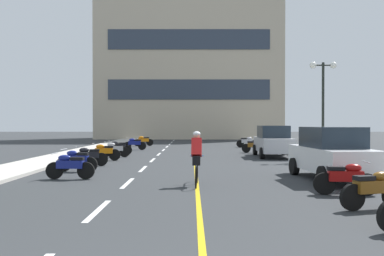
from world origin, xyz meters
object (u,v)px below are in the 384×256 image
Objects in this scene: street_lamp_mid at (323,88)px; motorcycle_12 at (247,142)px; motorcycle_9 at (118,147)px; parked_car_mid at (273,141)px; motorcycle_2 at (374,188)px; motorcycle_5 at (76,160)px; motorcycle_3 at (346,178)px; motorcycle_13 at (143,141)px; motorcycle_7 at (103,152)px; cyclist_rider at (196,157)px; motorcycle_8 at (114,149)px; motorcycle_4 at (69,166)px; motorcycle_6 at (88,156)px; motorcycle_10 at (254,146)px; parked_car_near at (331,153)px; motorcycle_11 at (134,144)px.

motorcycle_12 is at bearing 104.05° from street_lamp_mid.
parked_car_mid is at bearing -8.14° from motorcycle_9.
motorcycle_2 and motorcycle_5 have the same top height.
motorcycle_3 and motorcycle_13 have the same top height.
motorcycle_7 is 1.01× the size of motorcycle_13.
motorcycle_5 is at bearing 149.63° from motorcycle_3.
motorcycle_5 is (-9.36, -7.01, -0.44)m from parked_car_mid.
motorcycle_13 is (-8.38, 23.31, 0.00)m from motorcycle_3.
cyclist_rider is at bearing -59.79° from motorcycle_7.
motorcycle_9 is at bearing 94.36° from motorcycle_8.
motorcycle_13 is (0.03, 20.28, 0.00)m from motorcycle_4.
motorcycle_4 is 10.47m from motorcycle_9.
motorcycle_8 is (-0.19, 8.81, 0.00)m from motorcycle_4.
parked_car_mid is 9.38m from motorcycle_9.
motorcycle_3 is at bearing -70.23° from motorcycle_13.
street_lamp_mid is at bearing 52.17° from cyclist_rider.
motorcycle_4 is 1.02× the size of motorcycle_6.
motorcycle_6 is 16.79m from motorcycle_12.
motorcycle_6 is at bearing -137.08° from motorcycle_10.
motorcycle_7 is at bearing 88.26° from motorcycle_6.
parked_car_near is 1.01× the size of parked_car_mid.
cyclist_rider is (4.79, -3.45, 0.41)m from motorcycle_5.
motorcycle_11 is at bearing 120.40° from parked_car_near.
motorcycle_8 is (-8.60, 11.84, 0.00)m from motorcycle_3.
cyclist_rider is (4.58, -10.13, 0.41)m from motorcycle_8.
motorcycle_12 is at bearing 89.06° from motorcycle_2.
street_lamp_mid reaches higher than motorcycle_6.
parked_car_mid is 11.41m from cyclist_rider.
motorcycle_8 is at bearing -85.64° from motorcycle_9.
motorcycle_9 is at bearing -93.95° from motorcycle_11.
motorcycle_9 is 0.96× the size of cyclist_rider.
motorcycle_12 is at bearing 91.51° from parked_car_mid.
motorcycle_4 and motorcycle_13 have the same top height.
street_lamp_mid is 3.09× the size of motorcycle_2.
cyclist_rider is (-4.33, -19.51, 0.41)m from motorcycle_12.
street_lamp_mid is 3.04× the size of motorcycle_11.
motorcycle_5 is 1.02× the size of motorcycle_6.
motorcycle_7 is 8.36m from motorcycle_11.
motorcycle_11 is (-8.95, 6.05, -0.44)m from parked_car_mid.
motorcycle_5 is at bearing -119.59° from motorcycle_12.
parked_car_mid is 2.54× the size of motorcycle_2.
motorcycle_2 and motorcycle_4 have the same top height.
motorcycle_5 is at bearing -91.77° from motorcycle_8.
motorcycle_5 is 4.71m from motorcycle_7.
motorcycle_11 is at bearing 86.05° from motorcycle_9.
motorcycle_2 is (-0.61, -13.92, -0.44)m from parked_car_mid.
motorcycle_8 is 12.94m from motorcycle_12.
motorcycle_13 is at bearing 108.36° from motorcycle_2.
motorcycle_3 and motorcycle_7 have the same top height.
motorcycle_3 is 16.06m from motorcycle_9.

